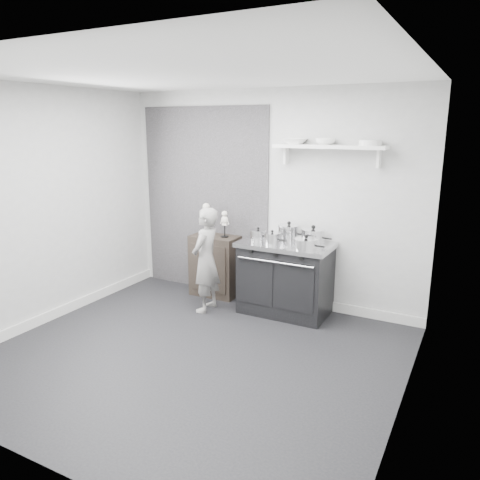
% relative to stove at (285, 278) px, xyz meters
% --- Properties ---
extents(ground, '(4.00, 4.00, 0.00)m').
position_rel_stove_xyz_m(ground, '(-0.39, -1.48, -0.45)').
color(ground, black).
rests_on(ground, ground).
extents(room_shell, '(4.02, 3.62, 2.71)m').
position_rel_stove_xyz_m(room_shell, '(-0.48, -1.33, 1.19)').
color(room_shell, '#AAAAA8').
rests_on(room_shell, ground).
extents(wall_shelf, '(1.30, 0.26, 0.24)m').
position_rel_stove_xyz_m(wall_shelf, '(0.41, 0.20, 1.56)').
color(wall_shelf, white).
rests_on(wall_shelf, room_shell).
extents(stove, '(1.11, 0.69, 0.89)m').
position_rel_stove_xyz_m(stove, '(0.00, 0.00, 0.00)').
color(stove, black).
rests_on(stove, ground).
extents(side_cabinet, '(0.63, 0.37, 0.83)m').
position_rel_stove_xyz_m(side_cabinet, '(-1.08, 0.13, -0.04)').
color(side_cabinet, black).
rests_on(side_cabinet, ground).
extents(child, '(0.34, 0.49, 1.30)m').
position_rel_stove_xyz_m(child, '(-0.89, -0.39, 0.20)').
color(child, gray).
rests_on(child, ground).
extents(pot_front_left, '(0.28, 0.19, 0.17)m').
position_rel_stove_xyz_m(pot_front_left, '(-0.34, -0.08, 0.51)').
color(pot_front_left, silver).
rests_on(pot_front_left, stove).
extents(pot_back_left, '(0.35, 0.26, 0.23)m').
position_rel_stove_xyz_m(pot_back_left, '(-0.03, 0.14, 0.54)').
color(pot_back_left, silver).
rests_on(pot_back_left, stove).
extents(pot_back_right, '(0.37, 0.28, 0.22)m').
position_rel_stove_xyz_m(pot_back_right, '(0.30, 0.10, 0.53)').
color(pot_back_right, silver).
rests_on(pot_back_right, stove).
extents(pot_front_right, '(0.35, 0.27, 0.17)m').
position_rel_stove_xyz_m(pot_front_right, '(0.32, -0.20, 0.51)').
color(pot_front_right, silver).
rests_on(pot_front_right, stove).
extents(pot_front_center, '(0.28, 0.19, 0.17)m').
position_rel_stove_xyz_m(pot_front_center, '(-0.12, -0.16, 0.51)').
color(pot_front_center, silver).
rests_on(pot_front_center, stove).
extents(skeleton_full, '(0.14, 0.09, 0.50)m').
position_rel_stove_xyz_m(skeleton_full, '(-1.21, 0.13, 0.63)').
color(skeleton_full, silver).
rests_on(skeleton_full, side_cabinet).
extents(skeleton_torso, '(0.11, 0.07, 0.40)m').
position_rel_stove_xyz_m(skeleton_torso, '(-0.93, 0.13, 0.58)').
color(skeleton_torso, silver).
rests_on(skeleton_torso, side_cabinet).
extents(bowl_large, '(0.27, 0.27, 0.07)m').
position_rel_stove_xyz_m(bowl_large, '(0.00, 0.19, 1.62)').
color(bowl_large, white).
rests_on(bowl_large, wall_shelf).
extents(bowl_small, '(0.23, 0.23, 0.07)m').
position_rel_stove_xyz_m(bowl_small, '(0.37, 0.19, 1.63)').
color(bowl_small, white).
rests_on(bowl_small, wall_shelf).
extents(plate_stack, '(0.24, 0.24, 0.06)m').
position_rel_stove_xyz_m(plate_stack, '(0.88, 0.19, 1.62)').
color(plate_stack, white).
rests_on(plate_stack, wall_shelf).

